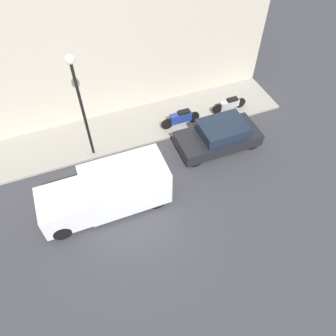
{
  "coord_description": "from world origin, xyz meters",
  "views": [
    {
      "loc": [
        -7.18,
        1.58,
        11.36
      ],
      "look_at": [
        1.18,
        -1.7,
        0.6
      ],
      "focal_mm": 35.0,
      "sensor_mm": 36.0,
      "label": 1
    }
  ],
  "objects_px": {
    "delivery_van": "(107,191)",
    "scooter_silver": "(229,104)",
    "parked_car": "(219,136)",
    "motorcycle_blue": "(181,118)",
    "streetlamp": "(78,92)"
  },
  "relations": [
    {
      "from": "delivery_van",
      "to": "scooter_silver",
      "type": "bearing_deg",
      "value": -64.86
    },
    {
      "from": "delivery_van",
      "to": "scooter_silver",
      "type": "xyz_separation_m",
      "value": [
        3.45,
        -7.34,
        -0.46
      ]
    },
    {
      "from": "parked_car",
      "to": "streetlamp",
      "type": "bearing_deg",
      "value": 74.32
    },
    {
      "from": "motorcycle_blue",
      "to": "streetlamp",
      "type": "height_order",
      "value": "streetlamp"
    },
    {
      "from": "delivery_van",
      "to": "motorcycle_blue",
      "type": "xyz_separation_m",
      "value": [
        3.31,
        -4.55,
        -0.39
      ]
    },
    {
      "from": "motorcycle_blue",
      "to": "scooter_silver",
      "type": "bearing_deg",
      "value": -87.13
    },
    {
      "from": "delivery_van",
      "to": "parked_car",
      "type": "bearing_deg",
      "value": -75.65
    },
    {
      "from": "delivery_van",
      "to": "scooter_silver",
      "type": "distance_m",
      "value": 8.12
    },
    {
      "from": "scooter_silver",
      "to": "delivery_van",
      "type": "bearing_deg",
      "value": 115.14
    },
    {
      "from": "parked_car",
      "to": "motorcycle_blue",
      "type": "distance_m",
      "value": 2.18
    },
    {
      "from": "motorcycle_blue",
      "to": "streetlamp",
      "type": "relative_size",
      "value": 0.4
    },
    {
      "from": "scooter_silver",
      "to": "motorcycle_blue",
      "type": "bearing_deg",
      "value": 92.87
    },
    {
      "from": "scooter_silver",
      "to": "motorcycle_blue",
      "type": "xyz_separation_m",
      "value": [
        -0.14,
        2.79,
        0.07
      ]
    },
    {
      "from": "delivery_van",
      "to": "scooter_silver",
      "type": "height_order",
      "value": "delivery_van"
    },
    {
      "from": "scooter_silver",
      "to": "parked_car",
      "type": "bearing_deg",
      "value": 140.57
    }
  ]
}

